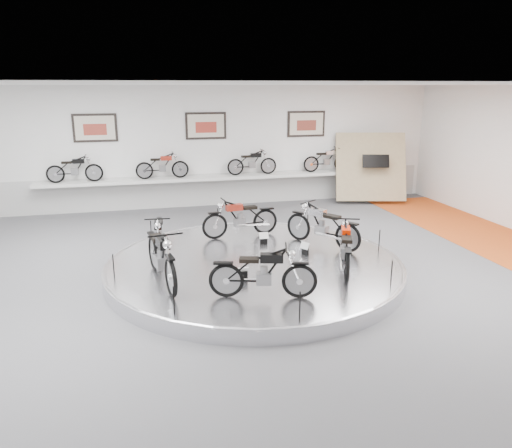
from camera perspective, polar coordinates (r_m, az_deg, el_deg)
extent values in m
plane|color=#4C4C4E|center=(10.71, 0.21, -6.26)|extent=(16.00, 16.00, 0.00)
plane|color=white|center=(9.94, 0.23, 15.67)|extent=(16.00, 16.00, 0.00)
plane|color=white|center=(16.93, -5.70, 8.76)|extent=(16.00, 0.00, 16.00)
plane|color=white|center=(4.11, 26.01, -14.94)|extent=(16.00, 0.00, 16.00)
cube|color=#BCBCBA|center=(17.14, -5.56, 3.93)|extent=(15.68, 0.04, 1.10)
cylinder|color=silver|center=(10.93, -0.18, -4.96)|extent=(6.40, 6.40, 0.30)
torus|color=#B2B2BA|center=(10.88, -0.18, -4.37)|extent=(6.40, 6.40, 0.10)
cube|color=silver|center=(16.78, -5.46, 5.25)|extent=(11.00, 0.55, 0.10)
cube|color=beige|center=(16.68, -17.92, 10.41)|extent=(1.35, 0.06, 0.88)
cube|color=beige|center=(16.82, -5.74, 11.11)|extent=(1.35, 0.06, 0.88)
cube|color=beige|center=(17.68, 5.77, 11.32)|extent=(1.35, 0.06, 0.88)
cube|color=tan|center=(17.89, 12.97, 6.37)|extent=(2.56, 1.52, 2.30)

